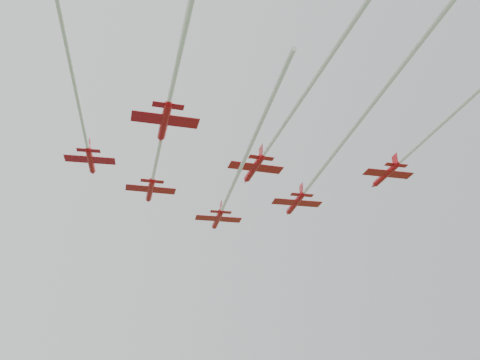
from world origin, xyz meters
name	(u,v)px	position (x,y,z in m)	size (l,w,h in m)	color
jet_lead	(231,190)	(4.74, -3.95, 46.88)	(20.74, 59.41, 2.77)	red
jet_row2_left	(159,150)	(-10.78, -9.35, 48.50)	(18.96, 61.98, 2.73)	red
jet_row2_right	(322,169)	(15.58, -16.43, 47.98)	(21.01, 60.39, 2.84)	red
jet_row3_left	(80,110)	(-24.61, -16.43, 48.02)	(21.09, 56.40, 2.41)	red
jet_row3_mid	(273,140)	(2.51, -22.35, 47.35)	(13.63, 46.18, 2.68)	red
jet_row3_right	(419,144)	(25.44, -28.99, 49.22)	(16.40, 49.02, 2.60)	red
jet_row4_left	(177,65)	(-16.65, -32.32, 47.77)	(17.09, 55.67, 2.82)	red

